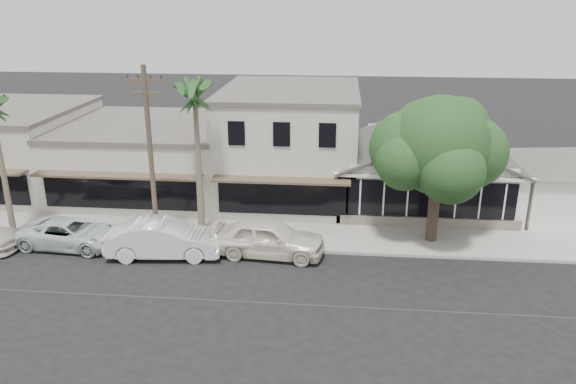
# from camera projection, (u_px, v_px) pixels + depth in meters

# --- Properties ---
(ground) EXTENTS (140.00, 140.00, 0.00)m
(ground) POSITION_uv_depth(u_px,v_px,m) (333.00, 306.00, 22.86)
(ground) COLOR black
(ground) RESTS_ON ground
(sidewalk_north) EXTENTS (90.00, 3.50, 0.15)m
(sidewalk_north) POSITION_uv_depth(u_px,v_px,m) (185.00, 232.00, 29.89)
(sidewalk_north) COLOR #9E9991
(sidewalk_north) RESTS_ON ground
(corner_shop) EXTENTS (10.40, 8.60, 5.10)m
(corner_shop) POSITION_uv_depth(u_px,v_px,m) (423.00, 162.00, 33.27)
(corner_shop) COLOR white
(corner_shop) RESTS_ON ground
(side_cottage) EXTENTS (6.00, 6.00, 3.00)m
(side_cottage) POSITION_uv_depth(u_px,v_px,m) (569.00, 190.00, 31.99)
(side_cottage) COLOR white
(side_cottage) RESTS_ON ground
(row_building_near) EXTENTS (8.00, 10.00, 6.50)m
(row_building_near) POSITION_uv_depth(u_px,v_px,m) (290.00, 145.00, 34.74)
(row_building_near) COLOR silver
(row_building_near) RESTS_ON ground
(row_building_midnear) EXTENTS (10.00, 10.00, 4.20)m
(row_building_midnear) POSITION_uv_depth(u_px,v_px,m) (151.00, 159.00, 35.92)
(row_building_midnear) COLOR beige
(row_building_midnear) RESTS_ON ground
(utility_pole) EXTENTS (1.80, 0.24, 9.00)m
(utility_pole) POSITION_uv_depth(u_px,v_px,m) (151.00, 154.00, 26.97)
(utility_pole) COLOR brown
(utility_pole) RESTS_ON ground
(car_0) EXTENTS (5.61, 2.63, 1.85)m
(car_0) POSITION_uv_depth(u_px,v_px,m) (268.00, 238.00, 27.07)
(car_0) COLOR silver
(car_0) RESTS_ON ground
(car_1) EXTENTS (5.64, 2.42, 1.81)m
(car_1) POSITION_uv_depth(u_px,v_px,m) (164.00, 239.00, 26.99)
(car_1) COLOR white
(car_1) RESTS_ON ground
(car_2) EXTENTS (5.31, 2.77, 1.43)m
(car_2) POSITION_uv_depth(u_px,v_px,m) (71.00, 234.00, 28.06)
(car_2) COLOR silver
(car_2) RESTS_ON ground
(shade_tree) EXTENTS (6.81, 6.16, 7.56)m
(shade_tree) POSITION_uv_depth(u_px,v_px,m) (437.00, 147.00, 27.36)
(shade_tree) COLOR #403227
(shade_tree) RESTS_ON ground
(palm_east) EXTENTS (2.89, 2.89, 8.61)m
(palm_east) POSITION_uv_depth(u_px,v_px,m) (195.00, 95.00, 27.34)
(palm_east) COLOR #726651
(palm_east) RESTS_ON ground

